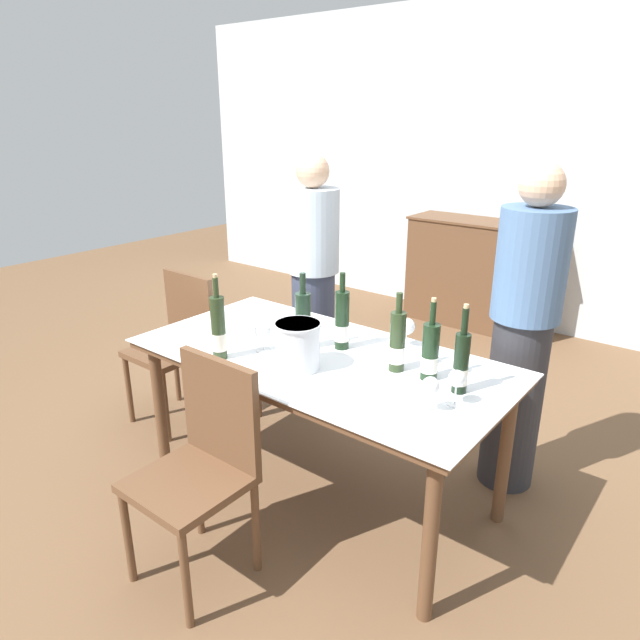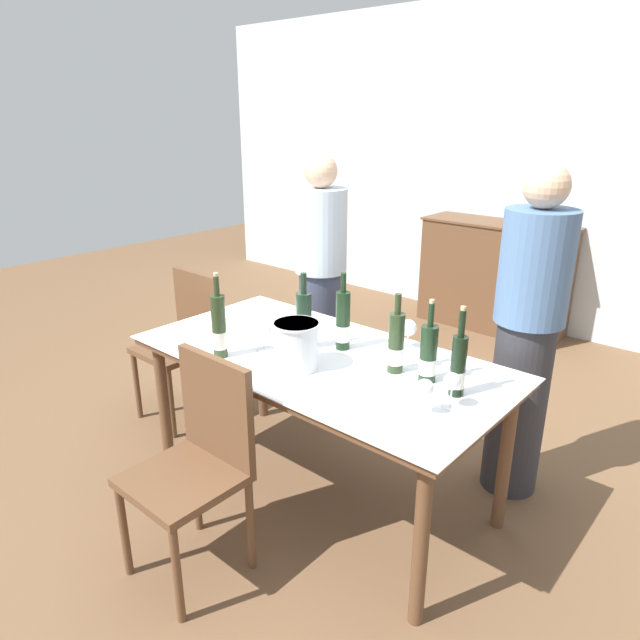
{
  "view_description": "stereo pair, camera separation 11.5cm",
  "coord_description": "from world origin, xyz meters",
  "px_view_note": "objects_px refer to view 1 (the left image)",
  "views": [
    {
      "loc": [
        1.54,
        -1.94,
        1.86
      ],
      "look_at": [
        0.0,
        0.0,
        0.95
      ],
      "focal_mm": 32.0,
      "sensor_mm": 36.0,
      "label": 1
    },
    {
      "loc": [
        1.63,
        -1.87,
        1.86
      ],
      "look_at": [
        0.0,
        0.0,
        0.95
      ],
      "focal_mm": 32.0,
      "sensor_mm": 36.0,
      "label": 2
    }
  ],
  "objects_px": {
    "wine_glass_0": "(457,380)",
    "person_host": "(313,284)",
    "wine_bottle_0": "(397,343)",
    "chair_left_end": "(178,337)",
    "wine_glass_1": "(431,387)",
    "wine_glass_2": "(263,332)",
    "person_guest_left": "(522,335)",
    "wine_bottle_1": "(303,322)",
    "sideboard_cabinet": "(479,274)",
    "wine_bottle_3": "(461,363)",
    "wine_bottle_2": "(218,330)",
    "chair_near_front": "(203,456)",
    "dining_table": "(320,370)",
    "wine_bottle_4": "(430,353)",
    "ice_bucket": "(298,345)",
    "wine_bottle_5": "(342,322)",
    "wine_glass_3": "(407,327)"
  },
  "relations": [
    {
      "from": "wine_bottle_5",
      "to": "chair_near_front",
      "type": "height_order",
      "value": "wine_bottle_5"
    },
    {
      "from": "ice_bucket",
      "to": "wine_glass_3",
      "type": "xyz_separation_m",
      "value": [
        0.25,
        0.53,
        -0.01
      ]
    },
    {
      "from": "ice_bucket",
      "to": "wine_bottle_2",
      "type": "distance_m",
      "value": 0.39
    },
    {
      "from": "ice_bucket",
      "to": "wine_bottle_3",
      "type": "xyz_separation_m",
      "value": [
        0.67,
        0.23,
        0.01
      ]
    },
    {
      "from": "wine_bottle_0",
      "to": "wine_bottle_3",
      "type": "relative_size",
      "value": 0.95
    },
    {
      "from": "dining_table",
      "to": "wine_glass_1",
      "type": "xyz_separation_m",
      "value": [
        0.66,
        -0.16,
        0.18
      ]
    },
    {
      "from": "wine_bottle_3",
      "to": "wine_glass_1",
      "type": "distance_m",
      "value": 0.23
    },
    {
      "from": "wine_bottle_2",
      "to": "wine_glass_3",
      "type": "distance_m",
      "value": 0.91
    },
    {
      "from": "wine_bottle_4",
      "to": "wine_glass_3",
      "type": "height_order",
      "value": "wine_bottle_4"
    },
    {
      "from": "sideboard_cabinet",
      "to": "wine_bottle_3",
      "type": "distance_m",
      "value": 3.02
    },
    {
      "from": "wine_bottle_0",
      "to": "wine_bottle_1",
      "type": "relative_size",
      "value": 0.95
    },
    {
      "from": "dining_table",
      "to": "wine_glass_2",
      "type": "bearing_deg",
      "value": -154.27
    },
    {
      "from": "wine_bottle_3",
      "to": "wine_bottle_4",
      "type": "distance_m",
      "value": 0.16
    },
    {
      "from": "wine_glass_0",
      "to": "wine_glass_1",
      "type": "height_order",
      "value": "same"
    },
    {
      "from": "wine_glass_2",
      "to": "chair_near_front",
      "type": "relative_size",
      "value": 0.15
    },
    {
      "from": "ice_bucket",
      "to": "chair_left_end",
      "type": "xyz_separation_m",
      "value": [
        -1.21,
        0.25,
        -0.34
      ]
    },
    {
      "from": "wine_bottle_3",
      "to": "person_host",
      "type": "height_order",
      "value": "person_host"
    },
    {
      "from": "wine_bottle_2",
      "to": "chair_left_end",
      "type": "xyz_separation_m",
      "value": [
        -0.85,
        0.4,
        -0.37
      ]
    },
    {
      "from": "dining_table",
      "to": "wine_bottle_4",
      "type": "height_order",
      "value": "wine_bottle_4"
    },
    {
      "from": "dining_table",
      "to": "wine_bottle_0",
      "type": "relative_size",
      "value": 4.98
    },
    {
      "from": "wine_glass_0",
      "to": "wine_glass_1",
      "type": "distance_m",
      "value": 0.13
    },
    {
      "from": "dining_table",
      "to": "chair_left_end",
      "type": "xyz_separation_m",
      "value": [
        -1.2,
        0.08,
        -0.16
      ]
    },
    {
      "from": "wine_glass_2",
      "to": "chair_near_front",
      "type": "distance_m",
      "value": 0.68
    },
    {
      "from": "wine_bottle_2",
      "to": "chair_left_end",
      "type": "distance_m",
      "value": 1.01
    },
    {
      "from": "wine_bottle_2",
      "to": "chair_near_front",
      "type": "xyz_separation_m",
      "value": [
        0.29,
        -0.37,
        -0.37
      ]
    },
    {
      "from": "sideboard_cabinet",
      "to": "wine_glass_0",
      "type": "xyz_separation_m",
      "value": [
        1.14,
        -2.89,
        0.39
      ]
    },
    {
      "from": "wine_bottle_3",
      "to": "chair_near_front",
      "type": "xyz_separation_m",
      "value": [
        -0.74,
        -0.75,
        -0.36
      ]
    },
    {
      "from": "wine_bottle_1",
      "to": "wine_glass_1",
      "type": "relative_size",
      "value": 2.61
    },
    {
      "from": "chair_left_end",
      "to": "person_guest_left",
      "type": "distance_m",
      "value": 2.02
    },
    {
      "from": "ice_bucket",
      "to": "wine_bottle_0",
      "type": "height_order",
      "value": "wine_bottle_0"
    },
    {
      "from": "wine_bottle_3",
      "to": "wine_bottle_5",
      "type": "relative_size",
      "value": 1.0
    },
    {
      "from": "wine_glass_2",
      "to": "person_guest_left",
      "type": "bearing_deg",
      "value": 40.63
    },
    {
      "from": "sideboard_cabinet",
      "to": "wine_bottle_0",
      "type": "xyz_separation_m",
      "value": [
        0.79,
        -2.76,
        0.42
      ]
    },
    {
      "from": "wine_glass_2",
      "to": "wine_glass_3",
      "type": "relative_size",
      "value": 0.97
    },
    {
      "from": "person_host",
      "to": "person_guest_left",
      "type": "distance_m",
      "value": 1.39
    },
    {
      "from": "person_guest_left",
      "to": "wine_glass_2",
      "type": "bearing_deg",
      "value": -139.37
    },
    {
      "from": "chair_left_end",
      "to": "chair_near_front",
      "type": "relative_size",
      "value": 0.98
    },
    {
      "from": "dining_table",
      "to": "ice_bucket",
      "type": "bearing_deg",
      "value": -87.18
    },
    {
      "from": "chair_left_end",
      "to": "chair_near_front",
      "type": "height_order",
      "value": "chair_near_front"
    },
    {
      "from": "wine_bottle_1",
      "to": "chair_near_front",
      "type": "height_order",
      "value": "wine_bottle_1"
    },
    {
      "from": "wine_bottle_0",
      "to": "chair_left_end",
      "type": "relative_size",
      "value": 0.39
    },
    {
      "from": "sideboard_cabinet",
      "to": "wine_bottle_2",
      "type": "bearing_deg",
      "value": -88.65
    },
    {
      "from": "wine_bottle_2",
      "to": "wine_bottle_5",
      "type": "distance_m",
      "value": 0.59
    },
    {
      "from": "sideboard_cabinet",
      "to": "chair_near_front",
      "type": "distance_m",
      "value": 3.55
    },
    {
      "from": "wine_glass_0",
      "to": "person_host",
      "type": "relative_size",
      "value": 0.09
    },
    {
      "from": "wine_bottle_1",
      "to": "wine_bottle_5",
      "type": "bearing_deg",
      "value": 39.21
    },
    {
      "from": "wine_glass_0",
      "to": "chair_near_front",
      "type": "distance_m",
      "value": 1.06
    },
    {
      "from": "wine_bottle_2",
      "to": "sideboard_cabinet",
      "type": "bearing_deg",
      "value": 91.35
    },
    {
      "from": "sideboard_cabinet",
      "to": "wine_bottle_5",
      "type": "bearing_deg",
      "value": -80.57
    },
    {
      "from": "wine_bottle_3",
      "to": "wine_bottle_5",
      "type": "xyz_separation_m",
      "value": [
        -0.65,
        0.07,
        0.01
      ]
    }
  ]
}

